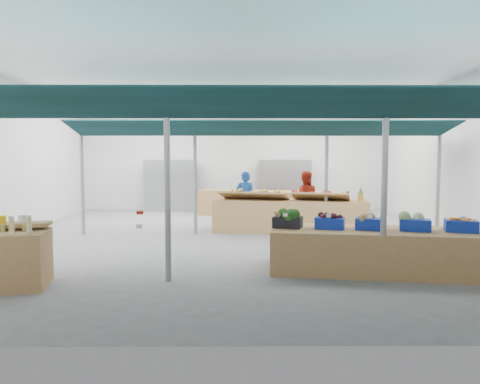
{
  "coord_description": "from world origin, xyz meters",
  "views": [
    {
      "loc": [
        0.13,
        -10.87,
        1.93
      ],
      "look_at": [
        0.18,
        -1.6,
        1.29
      ],
      "focal_mm": 32.0,
      "sensor_mm": 36.0,
      "label": 1
    }
  ],
  "objects": [
    {
      "name": "apple_heap_yellow",
      "position": [
        0.57,
        0.89,
        1.06
      ],
      "size": [
        2.02,
        1.24,
        0.27
      ],
      "rotation": [
        0.0,
        0.0,
        -0.3
      ],
      "color": "#997247",
      "rests_on": "fruit_counter"
    },
    {
      "name": "sparrow",
      "position": [
        0.85,
        -3.29,
        1.0
      ],
      "size": [
        0.12,
        0.09,
        0.11
      ],
      "rotation": [
        0.0,
        0.0,
        -0.32
      ],
      "color": "brown",
      "rests_on": "crate_broccoli"
    },
    {
      "name": "crate_beets",
      "position": [
        1.78,
        -3.3,
        0.88
      ],
      "size": [
        0.58,
        0.49,
        0.29
      ],
      "rotation": [
        0.0,
        0.0,
        -0.32
      ],
      "color": "#0F2AA9",
      "rests_on": "veg_counter"
    },
    {
      "name": "awnings",
      "position": [
        0.75,
        -1.75,
        2.78
      ],
      "size": [
        9.5,
        7.08,
        0.3
      ],
      "color": "black",
      "rests_on": "pole_grid"
    },
    {
      "name": "fruit_counter",
      "position": [
        1.56,
        0.84,
        0.45
      ],
      "size": [
        4.26,
        1.61,
        0.89
      ],
      "primitive_type": "cube",
      "rotation": [
        0.0,
        0.0,
        -0.15
      ],
      "color": "olive",
      "rests_on": "floor"
    },
    {
      "name": "far_counter",
      "position": [
        1.24,
        4.2,
        0.46
      ],
      "size": [
        5.13,
        2.7,
        0.92
      ],
      "primitive_type": "cube",
      "rotation": [
        0.0,
        0.0,
        -0.35
      ],
      "color": "olive",
      "rests_on": "floor"
    },
    {
      "name": "crate_broccoli",
      "position": [
        1.04,
        -3.18,
        0.91
      ],
      "size": [
        0.58,
        0.49,
        0.35
      ],
      "rotation": [
        0.0,
        0.0,
        -0.32
      ],
      "color": "black",
      "rests_on": "veg_counter"
    },
    {
      "name": "vendor_left",
      "position": [
        0.36,
        1.94,
        0.83
      ],
      "size": [
        0.66,
        0.49,
        1.66
      ],
      "primitive_type": "imported",
      "rotation": [
        0.0,
        0.0,
        2.99
      ],
      "color": "#194AA4",
      "rests_on": "floor"
    },
    {
      "name": "crate_cabbage",
      "position": [
        3.21,
        -3.54,
        0.91
      ],
      "size": [
        0.58,
        0.49,
        0.35
      ],
      "rotation": [
        0.0,
        0.0,
        -0.32
      ],
      "color": "#0F2AA9",
      "rests_on": "veg_counter"
    },
    {
      "name": "crate_carrots",
      "position": [
        3.95,
        -3.66,
        0.86
      ],
      "size": [
        0.58,
        0.49,
        0.29
      ],
      "rotation": [
        0.0,
        0.0,
        -0.32
      ],
      "color": "#0F2AA9",
      "rests_on": "veg_counter"
    },
    {
      "name": "pole_ribbon",
      "position": [
        -1.49,
        -3.83,
        1.08
      ],
      "size": [
        0.12,
        0.12,
        0.28
      ],
      "color": "red",
      "rests_on": "pole_grid"
    },
    {
      "name": "crate_stack",
      "position": [
        2.55,
        -3.79,
        0.33
      ],
      "size": [
        0.64,
        0.52,
        0.66
      ],
      "primitive_type": "cube",
      "rotation": [
        0.0,
        0.0,
        0.27
      ],
      "color": "#0F2AA9",
      "rests_on": "floor"
    },
    {
      "name": "back_shelving_left",
      "position": [
        -2.5,
        6.0,
        1.0
      ],
      "size": [
        2.0,
        0.5,
        2.0
      ],
      "primitive_type": "cube",
      "color": "#B23F33",
      "rests_on": "floor"
    },
    {
      "name": "floor",
      "position": [
        0.0,
        0.0,
        0.0
      ],
      "size": [
        13.0,
        13.0,
        0.0
      ],
      "primitive_type": "plane",
      "color": "slate",
      "rests_on": "ground"
    },
    {
      "name": "crate_celeriac",
      "position": [
        2.47,
        -3.42,
        0.89
      ],
      "size": [
        0.58,
        0.49,
        0.31
      ],
      "rotation": [
        0.0,
        0.0,
        -0.32
      ],
      "color": "#0F2AA9",
      "rests_on": "veg_counter"
    },
    {
      "name": "pole_grid",
      "position": [
        0.75,
        -1.75,
        1.81
      ],
      "size": [
        10.0,
        4.6,
        3.0
      ],
      "color": "gray",
      "rests_on": "floor"
    },
    {
      "name": "apple_heap_red",
      "position": [
        2.38,
        0.61,
        1.06
      ],
      "size": [
        1.64,
        1.12,
        0.27
      ],
      "rotation": [
        0.0,
        0.0,
        -0.3
      ],
      "color": "#997247",
      "rests_on": "fruit_counter"
    },
    {
      "name": "veg_counter",
      "position": [
        2.68,
        -3.45,
        0.37
      ],
      "size": [
        4.01,
        1.89,
        0.75
      ],
      "primitive_type": "cube",
      "rotation": [
        0.0,
        0.0,
        -0.16
      ],
      "color": "olive",
      "rests_on": "floor"
    },
    {
      "name": "back_shelving_right",
      "position": [
        2.0,
        6.0,
        1.0
      ],
      "size": [
        2.0,
        0.5,
        2.0
      ],
      "primitive_type": "cube",
      "color": "#B23F33",
      "rests_on": "floor"
    },
    {
      "name": "hall",
      "position": [
        0.0,
        1.44,
        2.65
      ],
      "size": [
        13.0,
        13.0,
        13.0
      ],
      "color": "silver",
      "rests_on": "ground"
    },
    {
      "name": "pineapple",
      "position": [
        3.41,
        0.45,
        1.07
      ],
      "size": [
        0.14,
        0.14,
        0.39
      ],
      "rotation": [
        0.0,
        0.0,
        -0.3
      ],
      "color": "#8C6019",
      "rests_on": "fruit_counter"
    },
    {
      "name": "vendor_right",
      "position": [
        2.16,
        1.94,
        0.83
      ],
      "size": [
        0.89,
        0.75,
        1.66
      ],
      "primitive_type": "imported",
      "rotation": [
        0.0,
        0.0,
        2.99
      ],
      "color": "#A62414",
      "rests_on": "floor"
    }
  ]
}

